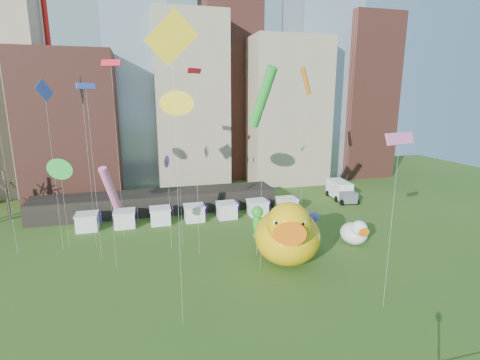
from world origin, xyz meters
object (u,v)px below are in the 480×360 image
object	(u,v)px
big_duck	(288,234)
seahorse_purple	(313,224)
seahorse_green	(257,220)
small_duck	(355,232)
box_truck	(341,190)

from	to	relation	value
big_duck	seahorse_purple	distance (m)	5.03
big_duck	seahorse_green	size ratio (longest dim) A/B	1.84
small_duck	seahorse_green	world-z (taller)	seahorse_green
box_truck	small_duck	bearing A→B (deg)	-110.16
seahorse_green	box_truck	distance (m)	28.94
small_duck	seahorse_purple	xyz separation A→B (m)	(-6.00, -0.28, 1.81)
small_duck	seahorse_green	distance (m)	13.13
big_duck	box_truck	bearing A→B (deg)	68.81
big_duck	seahorse_green	xyz separation A→B (m)	(-2.49, 3.08, 0.77)
small_duck	box_truck	bearing A→B (deg)	67.76
small_duck	seahorse_purple	bearing A→B (deg)	-173.68
seahorse_green	box_truck	world-z (taller)	seahorse_green
big_duck	box_truck	xyz separation A→B (m)	(19.52, 21.69, -1.90)
big_duck	small_duck	xyz separation A→B (m)	(10.34, 2.81, -1.98)
seahorse_green	seahorse_purple	bearing A→B (deg)	8.11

